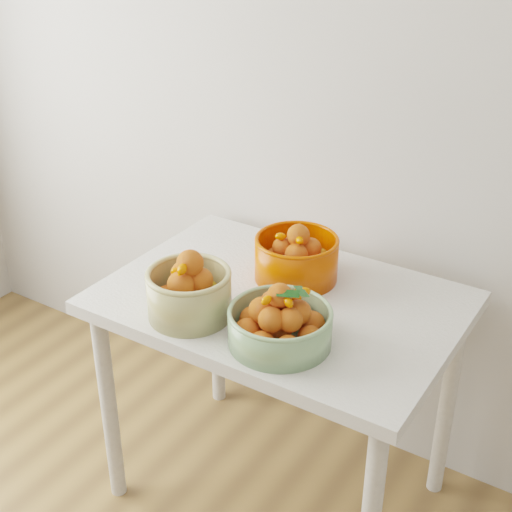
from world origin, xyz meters
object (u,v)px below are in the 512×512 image
Objects in this scene: bowl_cream at (189,292)px; bowl_green at (280,323)px; bowl_orange at (297,257)px; table at (280,325)px.

bowl_green is (0.27, 0.02, -0.02)m from bowl_cream.
bowl_cream reaches higher than bowl_orange.
bowl_orange is at bearing 66.92° from bowl_cream.
bowl_cream is 0.36m from bowl_orange.
bowl_orange is (0.14, 0.33, -0.01)m from bowl_cream.
bowl_cream reaches higher than table.
bowl_green is at bearing 4.31° from bowl_cream.
bowl_green is 0.34m from bowl_orange.
table is at bearing -82.26° from bowl_orange.
table is 3.69× the size of bowl_cream.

